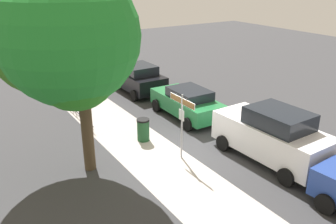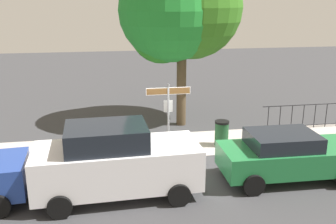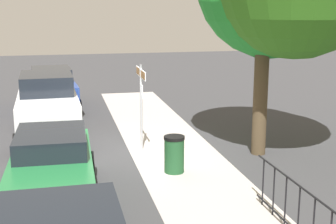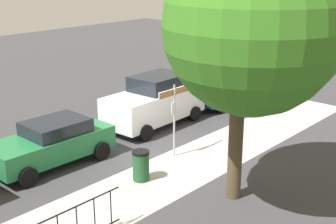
# 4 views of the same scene
# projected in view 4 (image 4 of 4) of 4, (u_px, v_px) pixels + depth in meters

# --- Properties ---
(ground_plane) EXTENTS (60.00, 60.00, 0.00)m
(ground_plane) POSITION_uv_depth(u_px,v_px,m) (160.00, 155.00, 16.82)
(ground_plane) COLOR #38383A
(sidewalk_strip) EXTENTS (24.00, 2.60, 0.00)m
(sidewalk_strip) POSITION_uv_depth(u_px,v_px,m) (147.00, 185.00, 14.57)
(sidewalk_strip) COLOR #B0A6A0
(sidewalk_strip) RESTS_ON ground_plane
(street_sign) EXTENTS (1.56, 0.07, 2.60)m
(street_sign) POSITION_uv_depth(u_px,v_px,m) (174.00, 105.00, 16.21)
(street_sign) COLOR #9EA0A5
(street_sign) RESTS_ON ground_plane
(shade_tree) EXTENTS (5.40, 4.70, 7.34)m
(shade_tree) POSITION_uv_depth(u_px,v_px,m) (260.00, 30.00, 12.05)
(shade_tree) COLOR #493A27
(shade_tree) RESTS_ON ground_plane
(car_blue) EXTENTS (4.36, 2.25, 1.73)m
(car_blue) POSITION_uv_depth(u_px,v_px,m) (221.00, 85.00, 22.89)
(car_blue) COLOR #243F92
(car_blue) RESTS_ON ground_plane
(car_white) EXTENTS (4.65, 2.20, 2.12)m
(car_white) POSITION_uv_depth(u_px,v_px,m) (155.00, 101.00, 19.62)
(car_white) COLOR white
(car_white) RESTS_ON ground_plane
(car_green) EXTENTS (4.26, 2.04, 1.52)m
(car_green) POSITION_uv_depth(u_px,v_px,m) (52.00, 142.00, 15.85)
(car_green) COLOR #207039
(car_green) RESTS_ON ground_plane
(trash_bin) EXTENTS (0.55, 0.55, 0.98)m
(trash_bin) POSITION_uv_depth(u_px,v_px,m) (141.00, 165.00, 14.79)
(trash_bin) COLOR #1E4C28
(trash_bin) RESTS_ON ground_plane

